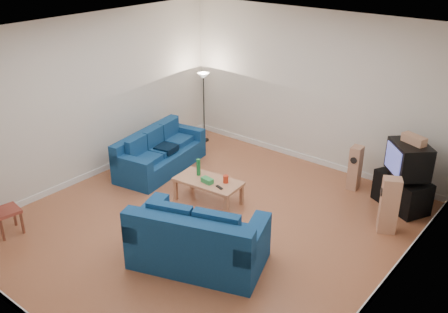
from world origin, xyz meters
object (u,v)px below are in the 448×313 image
Objects in this scene: sofa_loveseat at (197,244)px; coffee_table at (208,183)px; television at (409,159)px; sofa_three_seat at (159,155)px; tv_stand at (402,192)px.

sofa_loveseat is 1.88m from coffee_table.
coffee_table is 3.53m from television.
sofa_three_seat is 4.87m from television.
sofa_loveseat is at bearing -88.42° from tv_stand.
coffee_table is at bearing -116.75° from tv_stand.
coffee_table is 1.31× the size of tv_stand.
tv_stand is 0.68m from television.
sofa_three_seat is at bearing 166.20° from coffee_table.
sofa_loveseat is 2.24× the size of tv_stand.
television is at bearing 35.18° from coffee_table.
coffee_table is at bearing 66.62° from sofa_three_seat.
sofa_three_seat is 4.81m from tv_stand.
sofa_loveseat is at bearing -69.65° from television.
sofa_loveseat is 3.99m from television.
television reaches higher than sofa_three_seat.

